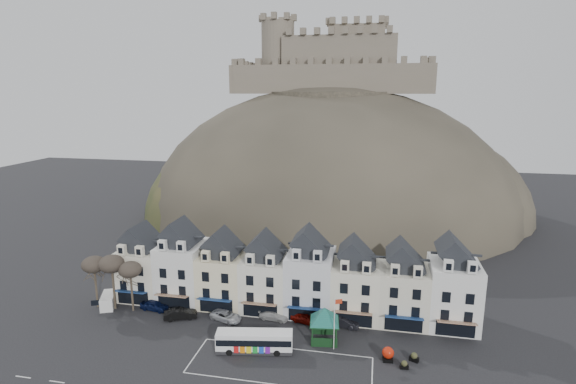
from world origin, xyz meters
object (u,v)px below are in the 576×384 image
(flagpole, at_px, (335,320))
(car_white, at_px, (274,315))
(red_buoy, at_px, (388,354))
(white_van, at_px, (108,300))
(car_black, at_px, (181,314))
(car_silver, at_px, (226,316))
(car_charcoal, at_px, (342,321))
(bus_shelter, at_px, (325,315))
(bus, at_px, (254,340))
(car_navy, at_px, (154,305))
(car_maroon, at_px, (306,318))

(flagpole, relative_size, car_white, 1.65)
(red_buoy, distance_m, white_van, 42.69)
(flagpole, xyz_separation_m, car_black, (-22.87, 3.47, -3.30))
(car_black, relative_size, car_silver, 1.01)
(red_buoy, relative_size, car_black, 0.38)
(car_black, bearing_deg, car_charcoal, -107.00)
(white_van, bearing_deg, bus_shelter, -28.54)
(bus, height_order, car_charcoal, bus)
(flagpole, bearing_deg, car_charcoal, 84.91)
(car_navy, bearing_deg, car_silver, -87.02)
(red_buoy, relative_size, white_van, 0.38)
(bus, xyz_separation_m, car_silver, (-6.23, 6.89, -0.85))
(car_black, bearing_deg, white_van, 60.24)
(flagpole, xyz_separation_m, car_white, (-9.45, 5.97, -3.45))
(bus, bearing_deg, red_buoy, -5.42)
(car_white, bearing_deg, car_navy, 99.75)
(car_white, distance_m, car_charcoal, 9.99)
(bus, bearing_deg, car_charcoal, 29.05)
(red_buoy, height_order, white_van, white_van)
(car_silver, xyz_separation_m, car_white, (6.76, 1.58, -0.04))
(bus_shelter, bearing_deg, car_charcoal, 57.13)
(car_black, height_order, car_white, car_black)
(car_navy, distance_m, car_silver, 11.77)
(car_white, bearing_deg, bus, -176.19)
(red_buoy, bearing_deg, car_maroon, 147.86)
(car_silver, bearing_deg, car_white, -58.67)
(bus, distance_m, bus_shelter, 9.72)
(bus, relative_size, white_van, 2.12)
(bus, height_order, car_white, bus)
(flagpole, distance_m, car_navy, 28.64)
(bus_shelter, height_order, car_black, bus_shelter)
(car_navy, bearing_deg, flagpole, -93.58)
(bus_shelter, height_order, red_buoy, bus_shelter)
(flagpole, distance_m, white_van, 35.97)
(bus_shelter, xyz_separation_m, car_silver, (-14.69, 2.65, -3.08))
(flagpole, relative_size, car_silver, 1.51)
(flagpole, bearing_deg, red_buoy, -10.28)
(red_buoy, distance_m, flagpole, 7.55)
(car_black, bearing_deg, bus_shelter, -117.72)
(bus_shelter, relative_size, white_van, 1.61)
(flagpole, relative_size, car_navy, 1.63)
(flagpole, height_order, car_maroon, flagpole)
(bus, height_order, bus_shelter, bus_shelter)
(bus, xyz_separation_m, car_white, (0.53, 8.47, -0.89))
(flagpole, height_order, car_navy, flagpole)
(bus_shelter, bearing_deg, car_maroon, 120.00)
(red_buoy, height_order, car_black, red_buoy)
(car_black, relative_size, car_maroon, 1.06)
(bus, height_order, car_navy, bus)
(bus, height_order, car_black, bus)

